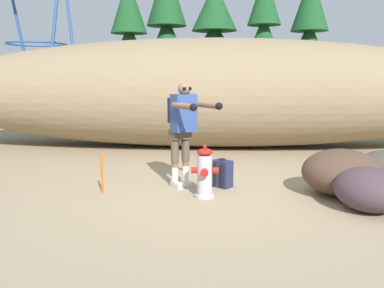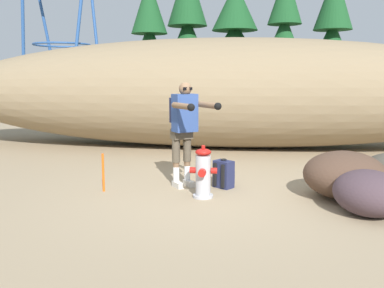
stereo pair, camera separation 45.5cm
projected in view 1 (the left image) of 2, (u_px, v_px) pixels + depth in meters
The scene contains 13 objects.
ground_plane at pixel (205, 196), 6.23m from camera, with size 56.00×56.00×0.04m, color #998466.
dirt_embankment at pixel (209, 93), 10.41m from camera, with size 14.90×3.20×2.74m, color #897556.
fire_hydrant at pixel (205, 173), 6.05m from camera, with size 0.40×0.35×0.78m.
utility_worker at pixel (183, 122), 6.46m from camera, with size 0.88×1.02×1.69m.
spare_backpack at pixel (222, 174), 6.65m from camera, with size 0.36×0.36×0.47m.
boulder_large at pixel (369, 189), 5.43m from camera, with size 0.94×0.84×0.59m, color #46363C.
boulder_mid at pixel (342, 172), 6.18m from camera, with size 1.20×1.17×0.70m, color #4E372A.
pine_tree_far_left at pixel (129, 43), 16.92m from camera, with size 2.31×2.31×5.81m.
pine_tree_left at pixel (167, 37), 18.13m from camera, with size 2.71×2.71×6.77m.
pine_tree_center at pixel (214, 39), 17.52m from camera, with size 2.99×2.99×5.71m.
pine_tree_right at pixel (264, 35), 16.11m from camera, with size 2.03×2.03×5.84m.
pine_tree_far_right at pixel (309, 41), 17.67m from camera, with size 2.47×2.47×6.20m.
survey_stake at pixel (102, 174), 6.26m from camera, with size 0.04×0.04×0.60m, color #E55914.
Camera 1 is at (0.13, -6.03, 1.76)m, focal length 38.35 mm.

